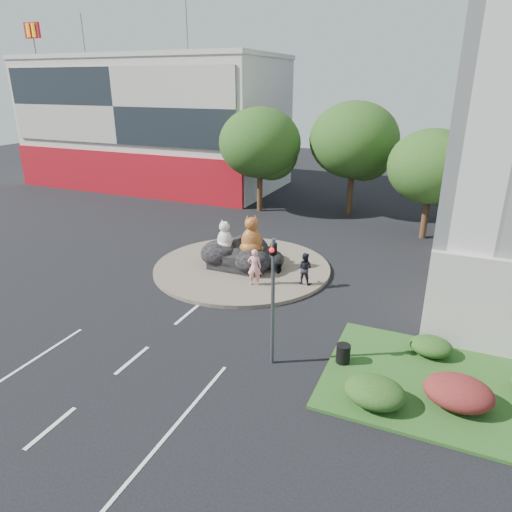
# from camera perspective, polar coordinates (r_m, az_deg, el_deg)

# --- Properties ---
(ground) EXTENTS (120.00, 120.00, 0.00)m
(ground) POSITION_cam_1_polar(r_m,az_deg,el_deg) (18.63, -15.21, -12.46)
(ground) COLOR black
(ground) RESTS_ON ground
(roundabout_island) EXTENTS (10.00, 10.00, 0.20)m
(roundabout_island) POSITION_cam_1_polar(r_m,az_deg,el_deg) (26.11, -1.75, -1.41)
(roundabout_island) COLOR brown
(roundabout_island) RESTS_ON ground
(rock_plinth) EXTENTS (3.20, 2.60, 0.90)m
(rock_plinth) POSITION_cam_1_polar(r_m,az_deg,el_deg) (25.90, -1.76, -0.28)
(rock_plinth) COLOR black
(rock_plinth) RESTS_ON roundabout_island
(shophouse_block) EXTENTS (25.20, 12.30, 17.40)m
(shophouse_block) POSITION_cam_1_polar(r_m,az_deg,el_deg) (48.95, -12.51, 16.00)
(shophouse_block) COLOR beige
(shophouse_block) RESTS_ON ground
(grass_verge) EXTENTS (10.00, 6.00, 0.12)m
(grass_verge) POSITION_cam_1_polar(r_m,az_deg,el_deg) (17.95, 25.40, -15.15)
(grass_verge) COLOR #224D19
(grass_verge) RESTS_ON ground
(tree_left) EXTENTS (6.46, 6.46, 8.27)m
(tree_left) POSITION_cam_1_polar(r_m,az_deg,el_deg) (37.07, 0.63, 13.56)
(tree_left) COLOR #382314
(tree_left) RESTS_ON ground
(tree_mid) EXTENTS (6.84, 6.84, 8.76)m
(tree_mid) POSITION_cam_1_polar(r_m,az_deg,el_deg) (36.88, 12.26, 13.55)
(tree_mid) COLOR #382314
(tree_mid) RESTS_ON ground
(tree_right) EXTENTS (5.70, 5.70, 7.30)m
(tree_right) POSITION_cam_1_polar(r_m,az_deg,el_deg) (32.36, 21.20, 9.97)
(tree_right) COLOR #382314
(tree_right) RESTS_ON ground
(hedge_near_green) EXTENTS (2.00, 1.60, 0.90)m
(hedge_near_green) POSITION_cam_1_polar(r_m,az_deg,el_deg) (15.99, 14.63, -16.13)
(hedge_near_green) COLOR #1B3D13
(hedge_near_green) RESTS_ON grass_verge
(hedge_red) EXTENTS (2.20, 1.76, 0.99)m
(hedge_red) POSITION_cam_1_polar(r_m,az_deg,el_deg) (16.77, 23.98, -15.31)
(hedge_red) COLOR #541618
(hedge_red) RESTS_ON grass_verge
(hedge_back_green) EXTENTS (1.60, 1.28, 0.72)m
(hedge_back_green) POSITION_cam_1_polar(r_m,az_deg,el_deg) (19.17, 21.04, -10.49)
(hedge_back_green) COLOR #1B3D13
(hedge_back_green) RESTS_ON grass_verge
(traffic_light) EXTENTS (0.44, 1.24, 5.00)m
(traffic_light) POSITION_cam_1_polar(r_m,az_deg,el_deg) (16.11, 2.48, -2.53)
(traffic_light) COLOR #595B60
(traffic_light) RESTS_ON ground
(cat_white) EXTENTS (1.30, 1.21, 1.77)m
(cat_white) POSITION_cam_1_polar(r_m,az_deg,el_deg) (25.64, -3.93, 2.62)
(cat_white) COLOR beige
(cat_white) RESTS_ON rock_plinth
(cat_tabby) EXTENTS (1.64, 1.54, 2.19)m
(cat_tabby) POSITION_cam_1_polar(r_m,az_deg,el_deg) (25.03, -0.55, 2.72)
(cat_tabby) COLOR #C48028
(cat_tabby) RESTS_ON rock_plinth
(kitten_calico) EXTENTS (0.73, 0.69, 0.94)m
(kitten_calico) POSITION_cam_1_polar(r_m,az_deg,el_deg) (25.63, -5.10, -0.55)
(kitten_calico) COLOR silver
(kitten_calico) RESTS_ON roundabout_island
(kitten_white) EXTENTS (0.70, 0.67, 0.90)m
(kitten_white) POSITION_cam_1_polar(r_m,az_deg,el_deg) (24.59, 0.12, -1.47)
(kitten_white) COLOR silver
(kitten_white) RESTS_ON roundabout_island
(pedestrian_pink) EXTENTS (0.82, 0.66, 1.94)m
(pedestrian_pink) POSITION_cam_1_polar(r_m,az_deg,el_deg) (23.30, -0.20, -1.40)
(pedestrian_pink) COLOR pink
(pedestrian_pink) RESTS_ON roundabout_island
(pedestrian_dark) EXTENTS (0.86, 0.69, 1.70)m
(pedestrian_dark) POSITION_cam_1_polar(r_m,az_deg,el_deg) (23.59, 6.08, -1.55)
(pedestrian_dark) COLOR black
(pedestrian_dark) RESTS_ON roundabout_island
(parked_car) EXTENTS (4.56, 1.66, 1.49)m
(parked_car) POSITION_cam_1_polar(r_m,az_deg,el_deg) (43.09, -10.79, 8.16)
(parked_car) COLOR #B7BBC0
(parked_car) RESTS_ON ground
(litter_bin) EXTENTS (0.62, 0.62, 0.73)m
(litter_bin) POSITION_cam_1_polar(r_m,az_deg,el_deg) (17.81, 10.84, -11.89)
(litter_bin) COLOR black
(litter_bin) RESTS_ON grass_verge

